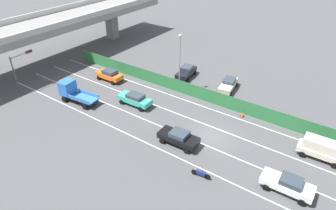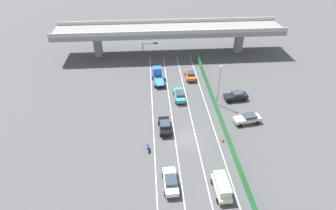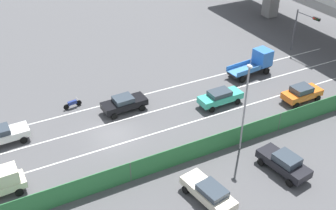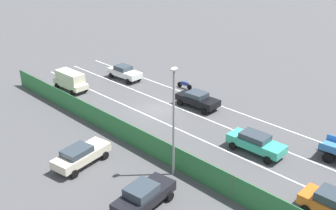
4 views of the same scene
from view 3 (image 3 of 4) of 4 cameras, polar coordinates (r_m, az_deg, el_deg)
name	(u,v)px [view 3 (image 3 of 4)]	position (r m, az deg, el deg)	size (l,w,h in m)	color
ground_plane	(114,134)	(37.89, -7.61, -4.01)	(300.00, 300.00, 0.00)	#4C4C4F
lane_line_left_edge	(153,92)	(43.83, -2.15, 1.82)	(0.14, 48.83, 0.01)	silver
lane_line_mid_left	(167,107)	(41.22, -0.11, -0.34)	(0.14, 48.83, 0.01)	silver
lane_line_mid_right	(183,125)	(38.74, 2.19, -2.78)	(0.14, 48.83, 0.01)	silver
lane_line_right_edge	(202,144)	(36.41, 4.82, -5.54)	(0.14, 48.83, 0.01)	silver
green_fence	(211,145)	(34.90, 6.11, -5.59)	(0.10, 44.93, 1.90)	#2D753D
car_sedan_white	(2,135)	(38.80, -22.39, -3.91)	(2.07, 4.59, 1.64)	white
car_taxi_orange	(302,93)	(44.09, 18.37, 1.64)	(2.03, 4.34, 1.72)	orange
car_sedan_black	(124,103)	(40.51, -6.21, 0.29)	(2.21, 4.56, 1.59)	black
car_taxi_teal	(220,97)	(41.59, 7.38, 1.17)	(2.03, 4.72, 1.62)	teal
flatbed_truck_blue	(257,62)	(48.23, 12.42, 5.94)	(2.58, 5.59, 2.74)	black
motorcycle	(72,104)	(42.11, -13.33, 0.19)	(0.60, 1.95, 0.93)	black
parked_sedan_cream	(209,192)	(30.69, 5.79, -12.14)	(4.87, 2.56, 1.59)	beige
parked_sedan_dark	(284,163)	(34.23, 16.06, -7.81)	(4.69, 2.50, 1.75)	black
traffic_light	(303,25)	(53.69, 18.53, 10.72)	(3.53, 0.53, 5.46)	#47474C
street_lamp	(245,101)	(33.57, 10.86, 0.52)	(0.60, 0.36, 8.25)	gray
traffic_cone	(126,174)	(33.05, -6.00, -9.60)	(0.47, 0.47, 0.68)	orange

